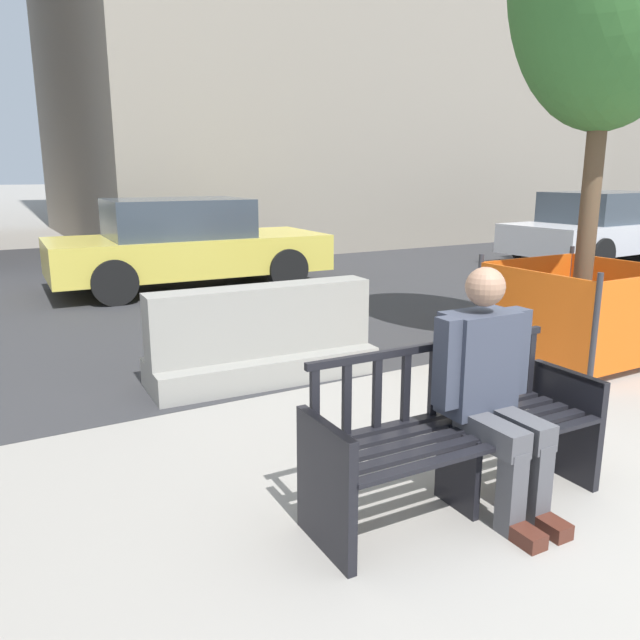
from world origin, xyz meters
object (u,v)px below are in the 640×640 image
at_px(street_bench, 456,438).
at_px(jersey_barrier_centre, 262,342).
at_px(seated_person, 490,385).
at_px(car_sedan_far, 607,227).
at_px(car_taxi_near, 186,244).
at_px(construction_fence, 580,308).

xyz_separation_m(street_bench, jersey_barrier_centre, (0.00, 2.50, -0.06)).
relative_size(seated_person, car_sedan_far, 0.27).
distance_m(seated_person, car_taxi_near, 7.27).
distance_m(jersey_barrier_centre, car_taxi_near, 4.76).
bearing_deg(street_bench, seated_person, -20.44).
height_order(car_taxi_near, car_sedan_far, car_sedan_far).
xyz_separation_m(street_bench, seated_person, (0.16, -0.06, 0.29)).
bearing_deg(car_sedan_far, street_bench, -147.79).
distance_m(jersey_barrier_centre, car_sedan_far, 9.77).
xyz_separation_m(car_taxi_near, car_sedan_far, (8.34, -1.38, 0.01)).
bearing_deg(seated_person, car_sedan_far, 32.96).
bearing_deg(construction_fence, car_taxi_near, 110.96).
height_order(seated_person, car_sedan_far, car_sedan_far).
height_order(seated_person, car_taxi_near, car_taxi_near).
relative_size(street_bench, car_sedan_far, 0.35).
bearing_deg(street_bench, car_sedan_far, 32.21).
distance_m(car_taxi_near, car_sedan_far, 8.46).
bearing_deg(car_taxi_near, construction_fence, -69.04).
bearing_deg(jersey_barrier_centre, street_bench, -90.05).
bearing_deg(construction_fence, jersey_barrier_centre, 162.74).
bearing_deg(car_taxi_near, car_sedan_far, -9.40).
bearing_deg(car_taxi_near, seated_person, -95.42).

